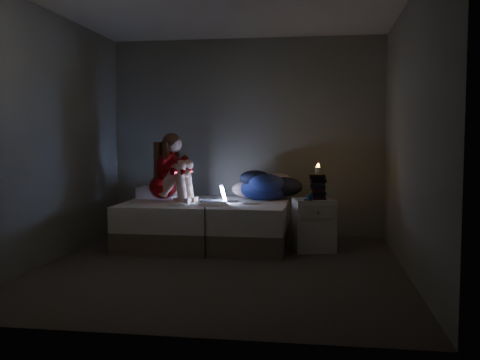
% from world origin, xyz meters
% --- Properties ---
extents(floor, '(3.60, 3.80, 0.02)m').
position_xyz_m(floor, '(0.00, 0.00, -0.01)').
color(floor, '#373331').
rests_on(floor, ground).
extents(ceiling, '(3.60, 3.80, 0.02)m').
position_xyz_m(ceiling, '(0.00, 0.00, 2.61)').
color(ceiling, silver).
rests_on(ceiling, ground).
extents(wall_back, '(3.60, 0.02, 2.60)m').
position_xyz_m(wall_back, '(0.00, 1.91, 1.30)').
color(wall_back, slate).
rests_on(wall_back, ground).
extents(wall_front, '(3.60, 0.02, 2.60)m').
position_xyz_m(wall_front, '(0.00, -1.91, 1.30)').
color(wall_front, slate).
rests_on(wall_front, ground).
extents(wall_left, '(0.02, 3.80, 2.60)m').
position_xyz_m(wall_left, '(-1.81, 0.00, 1.30)').
color(wall_left, slate).
rests_on(wall_left, ground).
extents(wall_right, '(0.02, 3.80, 2.60)m').
position_xyz_m(wall_right, '(1.81, 0.00, 1.30)').
color(wall_right, slate).
rests_on(wall_right, ground).
extents(bed, '(1.92, 1.44, 0.53)m').
position_xyz_m(bed, '(-0.37, 1.10, 0.26)').
color(bed, beige).
rests_on(bed, ground).
extents(pillow, '(0.47, 0.33, 0.13)m').
position_xyz_m(pillow, '(-1.08, 1.42, 0.60)').
color(pillow, white).
rests_on(pillow, bed).
extents(woman, '(0.59, 0.47, 0.83)m').
position_xyz_m(woman, '(-0.90, 1.06, 0.94)').
color(woman, maroon).
rests_on(woman, bed).
extents(laptop, '(0.36, 0.32, 0.21)m').
position_xyz_m(laptop, '(-0.28, 1.04, 0.64)').
color(laptop, black).
rests_on(laptop, bed).
extents(clothes_pile, '(0.64, 0.52, 0.38)m').
position_xyz_m(clothes_pile, '(0.29, 1.44, 0.72)').
color(clothes_pile, navy).
rests_on(clothes_pile, bed).
extents(nightstand, '(0.53, 0.49, 0.59)m').
position_xyz_m(nightstand, '(0.91, 0.95, 0.30)').
color(nightstand, silver).
rests_on(nightstand, ground).
extents(book_stack, '(0.19, 0.25, 0.29)m').
position_xyz_m(book_stack, '(0.95, 0.99, 0.74)').
color(book_stack, black).
rests_on(book_stack, nightstand).
extents(candle, '(0.07, 0.07, 0.08)m').
position_xyz_m(candle, '(0.95, 0.99, 0.93)').
color(candle, beige).
rests_on(candle, book_stack).
extents(phone, '(0.11, 0.15, 0.01)m').
position_xyz_m(phone, '(0.82, 0.87, 0.60)').
color(phone, black).
rests_on(phone, nightstand).
extents(blue_orb, '(0.08, 0.08, 0.08)m').
position_xyz_m(blue_orb, '(0.82, 0.79, 0.63)').
color(blue_orb, navy).
rests_on(blue_orb, nightstand).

